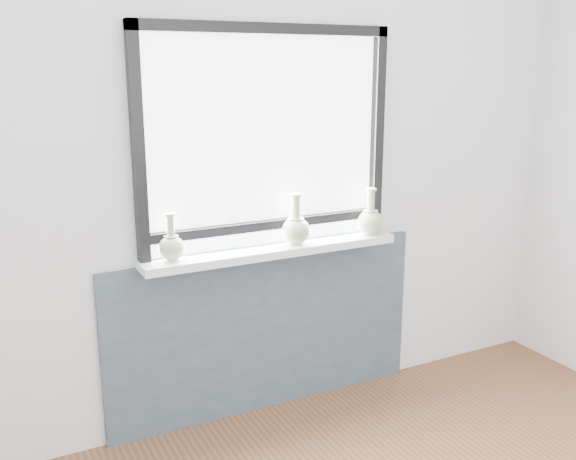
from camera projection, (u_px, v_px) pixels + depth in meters
name	position (u px, v px, depth m)	size (l,w,h in m)	color
back_wall	(264.00, 163.00, 3.13)	(3.60, 0.02, 2.60)	silver
apron_panel	(268.00, 331.00, 3.32)	(1.70, 0.03, 0.86)	#435360
windowsill	(273.00, 250.00, 3.14)	(1.32, 0.18, 0.04)	silver
window	(267.00, 134.00, 3.06)	(1.30, 0.06, 1.05)	black
vase_a	(171.00, 245.00, 2.91)	(0.12, 0.12, 0.22)	#B1BC93
vase_b	(296.00, 228.00, 3.17)	(0.15, 0.15, 0.25)	#B1BC93
vase_c	(370.00, 220.00, 3.36)	(0.14, 0.14, 0.24)	#B1BC93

